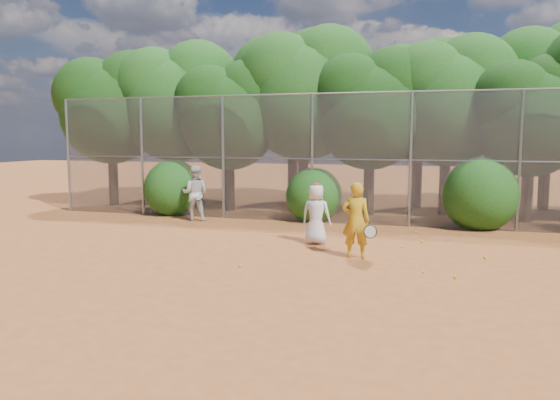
% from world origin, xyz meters
% --- Properties ---
extents(ground, '(80.00, 80.00, 0.00)m').
position_xyz_m(ground, '(0.00, 0.00, 0.00)').
color(ground, '#A25324').
rests_on(ground, ground).
extents(fence_back, '(20.05, 0.09, 4.03)m').
position_xyz_m(fence_back, '(-0.12, 6.00, 2.05)').
color(fence_back, gray).
rests_on(fence_back, ground).
extents(tree_0, '(4.38, 3.81, 6.00)m').
position_xyz_m(tree_0, '(-9.44, 8.04, 3.93)').
color(tree_0, black).
rests_on(tree_0, ground).
extents(tree_1, '(4.64, 4.03, 6.35)m').
position_xyz_m(tree_1, '(-6.94, 8.54, 4.16)').
color(tree_1, black).
rests_on(tree_1, ground).
extents(tree_2, '(3.99, 3.47, 5.47)m').
position_xyz_m(tree_2, '(-4.45, 7.83, 3.58)').
color(tree_2, black).
rests_on(tree_2, ground).
extents(tree_3, '(4.89, 4.26, 6.70)m').
position_xyz_m(tree_3, '(-1.94, 8.84, 4.40)').
color(tree_3, black).
rests_on(tree_3, ground).
extents(tree_4, '(4.19, 3.64, 5.73)m').
position_xyz_m(tree_4, '(0.55, 8.24, 3.76)').
color(tree_4, black).
rests_on(tree_4, ground).
extents(tree_5, '(4.51, 3.92, 6.17)m').
position_xyz_m(tree_5, '(3.06, 9.04, 4.05)').
color(tree_5, black).
rests_on(tree_5, ground).
extents(tree_6, '(3.86, 3.36, 5.29)m').
position_xyz_m(tree_6, '(5.55, 8.03, 3.47)').
color(tree_6, black).
rests_on(tree_6, ground).
extents(tree_9, '(4.83, 4.20, 6.62)m').
position_xyz_m(tree_9, '(-7.94, 10.84, 4.34)').
color(tree_9, black).
rests_on(tree_9, ground).
extents(tree_10, '(5.15, 4.48, 7.06)m').
position_xyz_m(tree_10, '(-2.93, 11.05, 4.63)').
color(tree_10, black).
rests_on(tree_10, ground).
extents(tree_11, '(4.64, 4.03, 6.35)m').
position_xyz_m(tree_11, '(2.06, 10.64, 4.16)').
color(tree_11, black).
rests_on(tree_11, ground).
extents(tree_12, '(5.02, 4.37, 6.88)m').
position_xyz_m(tree_12, '(6.56, 11.24, 4.51)').
color(tree_12, black).
rests_on(tree_12, ground).
extents(bush_0, '(2.00, 2.00, 2.00)m').
position_xyz_m(bush_0, '(-6.00, 6.30, 1.00)').
color(bush_0, '#174912').
rests_on(bush_0, ground).
extents(bush_1, '(1.80, 1.80, 1.80)m').
position_xyz_m(bush_1, '(-1.00, 6.30, 0.90)').
color(bush_1, '#174912').
rests_on(bush_1, ground).
extents(bush_2, '(2.20, 2.20, 2.20)m').
position_xyz_m(bush_2, '(4.00, 6.30, 1.10)').
color(bush_2, '#174912').
rests_on(bush_2, ground).
extents(player_yellow, '(0.84, 0.54, 1.70)m').
position_xyz_m(player_yellow, '(1.11, 1.32, 0.85)').
color(player_yellow, '#C59317').
rests_on(player_yellow, ground).
extents(player_teen, '(0.78, 0.54, 1.55)m').
position_xyz_m(player_teen, '(-0.08, 2.61, 0.77)').
color(player_teen, silver).
rests_on(player_teen, ground).
extents(player_white, '(0.96, 0.86, 1.76)m').
position_xyz_m(player_white, '(-4.68, 5.27, 0.88)').
color(player_white, silver).
rests_on(player_white, ground).
extents(ball_0, '(0.07, 0.07, 0.07)m').
position_xyz_m(ball_0, '(3.89, 2.04, 0.03)').
color(ball_0, '#AFD626').
rests_on(ball_0, ground).
extents(ball_1, '(0.07, 0.07, 0.07)m').
position_xyz_m(ball_1, '(2.05, 2.72, 0.03)').
color(ball_1, '#AFD626').
rests_on(ball_1, ground).
extents(ball_2, '(0.07, 0.07, 0.07)m').
position_xyz_m(ball_2, '(2.62, 0.33, 0.03)').
color(ball_2, '#AFD626').
rests_on(ball_2, ground).
extents(ball_3, '(0.07, 0.07, 0.07)m').
position_xyz_m(ball_3, '(3.22, 0.07, 0.03)').
color(ball_3, '#AFD626').
rests_on(ball_3, ground).
extents(ball_4, '(0.07, 0.07, 0.07)m').
position_xyz_m(ball_4, '(-1.06, -0.23, 0.03)').
color(ball_4, '#AFD626').
rests_on(ball_4, ground).
extents(ball_5, '(0.07, 0.07, 0.07)m').
position_xyz_m(ball_5, '(2.27, 4.89, 0.03)').
color(ball_5, '#AFD626').
rests_on(ball_5, ground).
extents(ball_6, '(0.07, 0.07, 0.07)m').
position_xyz_m(ball_6, '(2.47, 3.56, 0.03)').
color(ball_6, '#AFD626').
rests_on(ball_6, ground).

